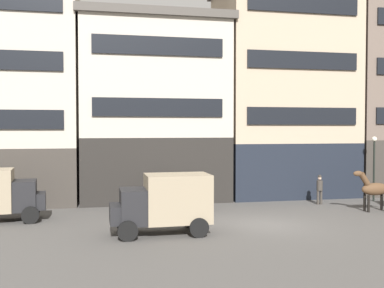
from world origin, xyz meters
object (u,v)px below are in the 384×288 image
draft_horse (374,189)px  pedestrian_officer (320,188)px  streetlamp_curbside (374,159)px  delivery_truck_far (164,202)px  sedan_dark (173,195)px

draft_horse → pedestrian_officer: (-1.86, 2.72, -0.29)m
pedestrian_officer → streetlamp_curbside: (4.00, 0.49, 1.69)m
draft_horse → delivery_truck_far: size_ratio=0.54×
streetlamp_curbside → pedestrian_officer: bearing=-173.0°
draft_horse → pedestrian_officer: draft_horse is taller
sedan_dark → pedestrian_officer: size_ratio=2.07×
delivery_truck_far → pedestrian_officer: (10.34, 5.70, -0.44)m
draft_horse → sedan_dark: size_ratio=0.63×
draft_horse → streetlamp_curbside: (2.14, 3.21, 1.40)m
streetlamp_curbside → draft_horse: bearing=-123.7°
delivery_truck_far → sedan_dark: size_ratio=1.18×
draft_horse → sedan_dark: draft_horse is taller
delivery_truck_far → sedan_dark: delivery_truck_far is taller
sedan_dark → streetlamp_curbside: bearing=4.3°
delivery_truck_far → streetlamp_curbside: 15.68m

